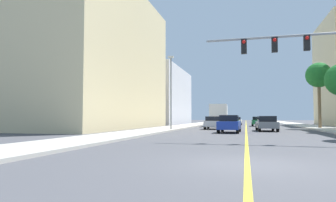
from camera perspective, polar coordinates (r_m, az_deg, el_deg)
ground at (r=51.02m, az=14.70°, el=-4.55°), size 192.00×192.00×0.00m
sidewalk_left at (r=51.76m, az=4.88°, el=-4.53°), size 3.73×168.00×0.15m
sidewalk_right at (r=51.77m, az=24.52°, el=-4.26°), size 3.73×168.00×0.15m
lane_marking_center at (r=51.02m, az=14.70°, el=-4.54°), size 0.16×144.00×0.01m
building_left_near at (r=40.23m, az=-16.70°, el=7.31°), size 16.30×25.21×17.10m
building_left_far at (r=63.05m, az=-4.85°, el=0.77°), size 16.96×21.38×11.26m
traffic_signal_mast at (r=18.33m, az=27.55°, el=7.94°), size 9.66×0.36×6.18m
street_lamp at (r=30.66m, az=0.56°, el=2.46°), size 0.56×0.28×7.54m
palm_far at (r=39.14m, az=26.87°, el=4.32°), size 2.91×2.91×7.61m
car_silver at (r=34.46m, az=8.68°, el=-4.12°), size 1.81×4.21×1.45m
car_blue at (r=27.00m, az=11.67°, el=-4.30°), size 1.93×4.23×1.55m
car_gray at (r=30.86m, az=18.32°, el=-4.07°), size 2.00×4.41×1.48m
car_green at (r=47.11m, az=16.87°, el=-3.73°), size 1.92×3.97×1.45m
car_white at (r=53.61m, az=12.95°, el=-3.72°), size 1.84×4.50×1.40m
car_black at (r=62.00m, az=11.31°, el=-3.60°), size 1.89×4.43×1.51m
delivery_truck at (r=45.48m, az=9.78°, el=-2.65°), size 2.72×8.74×3.21m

